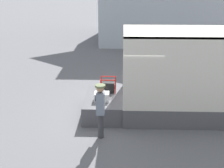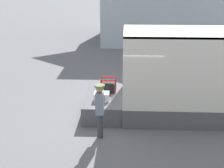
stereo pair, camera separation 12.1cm
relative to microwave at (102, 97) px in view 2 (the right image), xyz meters
The scene contains 5 objects.
ground_plane 1.15m from the microwave, 27.46° to the left, with size 160.00×160.00×0.00m, color slate.
tailgate_deck 0.61m from the microwave, 82.33° to the left, with size 1.36×2.32×0.66m, color #4C4C51.
microwave is the anchor object (origin of this frame).
portable_generator 0.88m from the microwave, 76.64° to the left, with size 0.57×0.47×0.55m.
worker_person 1.44m from the microwave, 87.65° to the right, with size 0.31×0.44×1.74m.
Camera 2 is at (0.10, -10.40, 4.82)m, focal length 50.00 mm.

